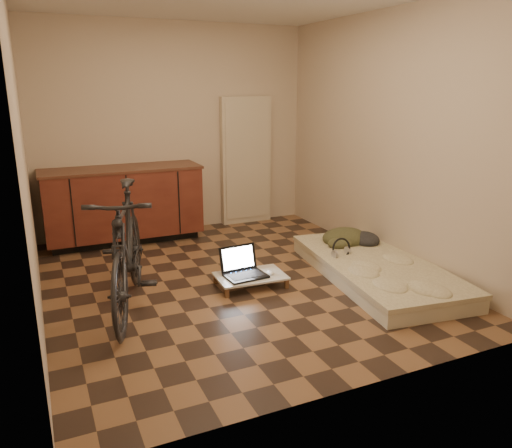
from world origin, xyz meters
name	(u,v)px	position (x,y,z in m)	size (l,w,h in m)	color
room_shell	(233,147)	(0.00, 0.00, 1.30)	(3.50, 4.00, 2.60)	brown
cabinets	(124,204)	(-0.75, 1.70, 0.47)	(1.84, 0.62, 0.91)	black
appliance_panel	(246,161)	(0.95, 1.94, 0.85)	(0.70, 0.10, 1.70)	beige
bicycle	(126,243)	(-1.05, -0.23, 0.59)	(0.53, 1.82, 1.18)	black
futon	(376,269)	(1.30, -0.52, 0.09)	(1.23, 2.15, 0.18)	beige
clothing_pile	(350,232)	(1.41, 0.11, 0.28)	(0.54, 0.45, 0.22)	#3A3B22
headphones	(341,248)	(1.07, -0.23, 0.26)	(0.24, 0.22, 0.16)	black
lap_desk	(251,276)	(0.08, -0.20, 0.09)	(0.67, 0.45, 0.11)	brown
laptop	(243,270)	(0.02, -0.17, 0.16)	(0.40, 0.36, 0.26)	black
mouse	(270,272)	(0.26, -0.25, 0.12)	(0.06, 0.10, 0.03)	white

